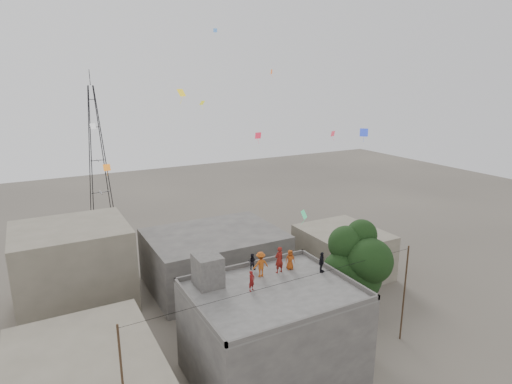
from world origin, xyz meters
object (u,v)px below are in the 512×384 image
stair_head_box (208,270)px  transmission_tower (97,153)px  tree (358,263)px  person_red_adult (279,260)px  person_dark_adult (322,262)px

stair_head_box → transmission_tower: 37.46m
tree → transmission_tower: size_ratio=0.45×
person_red_adult → person_dark_adult: person_red_adult is taller
transmission_tower → person_red_adult: 38.44m
stair_head_box → person_dark_adult: bearing=-14.2°
person_red_adult → person_dark_adult: bearing=144.8°
stair_head_box → person_dark_adult: stair_head_box is taller
transmission_tower → person_dark_adult: size_ratio=14.03×
transmission_tower → stair_head_box: bearing=-88.8°
stair_head_box → tree: tree is taller
tree → transmission_tower: (-11.37, 39.40, 2.97)m
tree → person_dark_adult: bearing=177.7°
stair_head_box → transmission_tower: size_ratio=0.10×
transmission_tower → person_dark_adult: (8.24, -39.28, -2.26)m
stair_head_box → transmission_tower: transmission_tower is taller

